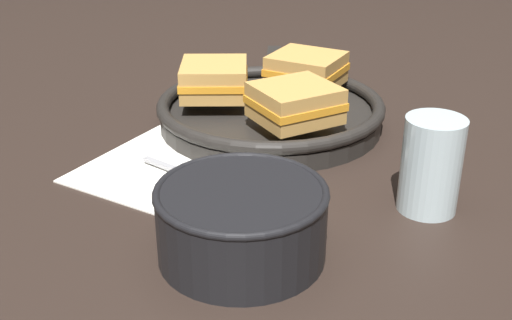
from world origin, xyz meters
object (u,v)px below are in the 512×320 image
soup_bowl (241,218)px  drinking_glass (431,165)px  spoon (208,182)px  sandwich_near_left (214,79)px  skillet (271,111)px  sandwich_near_right (292,102)px  sandwich_far_left (306,69)px

soup_bowl → drinking_glass: (0.09, 0.20, 0.01)m
spoon → sandwich_near_left: bearing=128.7°
spoon → skillet: skillet is taller
sandwich_near_left → sandwich_near_right: bearing=-0.2°
soup_bowl → sandwich_near_left: sandwich_near_left is taller
spoon → sandwich_near_left: size_ratio=1.09×
soup_bowl → spoon: bearing=148.1°
soup_bowl → sandwich_far_left: 0.40m
skillet → drinking_glass: (0.29, -0.07, 0.03)m
skillet → sandwich_near_right: size_ratio=3.16×
skillet → sandwich_near_right: sandwich_near_right is taller
sandwich_near_left → sandwich_near_right: 0.14m
sandwich_near_left → sandwich_near_right: same height
sandwich_far_left → sandwich_near_left: bearing=-120.2°
sandwich_near_left → drinking_glass: drinking_glass is taller
spoon → sandwich_far_left: sandwich_far_left is taller
soup_bowl → skillet: soup_bowl is taller
spoon → sandwich_near_right: 0.16m
soup_bowl → sandwich_far_left: bearing=118.6°
sandwich_far_left → drinking_glass: size_ratio=1.13×
skillet → sandwich_near_left: size_ratio=2.90×
sandwich_near_left → skillet: bearing=31.3°
spoon → sandwich_far_left: bearing=100.4°
sandwich_near_left → drinking_glass: (0.36, -0.03, -0.01)m
spoon → sandwich_near_right: (0.00, 0.15, 0.06)m
soup_bowl → drinking_glass: 0.22m
sandwich_near_right → drinking_glass: bearing=-7.7°
soup_bowl → spoon: size_ratio=1.10×
soup_bowl → spoon: soup_bowl is taller
soup_bowl → skillet: 0.34m
drinking_glass → spoon: bearing=-149.7°
soup_bowl → skillet: bearing=125.4°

